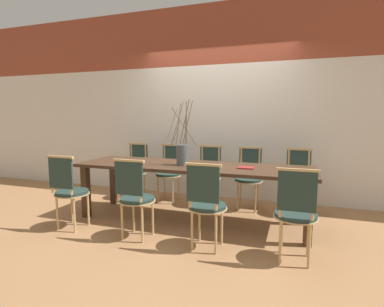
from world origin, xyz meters
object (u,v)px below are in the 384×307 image
book_stack (246,168)px  vase_centerpiece (182,154)px  dining_table (192,171)px  chair_far_center (208,173)px  chair_near_center (206,202)px

book_stack → vase_centerpiece: bearing=-178.4°
dining_table → chair_far_center: size_ratio=3.31×
chair_near_center → vase_centerpiece: size_ratio=1.09×
dining_table → chair_far_center: bearing=89.7°
chair_far_center → book_stack: size_ratio=4.66×
chair_near_center → chair_far_center: bearing=105.1°
dining_table → chair_near_center: 0.89m
dining_table → book_stack: (0.71, -0.03, 0.09)m
chair_near_center → chair_far_center: (-0.42, 1.54, 0.00)m
dining_table → book_stack: bearing=-2.3°
vase_centerpiece → chair_far_center: bearing=81.9°
dining_table → book_stack: size_ratio=15.41×
chair_near_center → book_stack: 0.83m
chair_far_center → book_stack: bearing=131.3°
chair_near_center → chair_far_center: 1.60m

